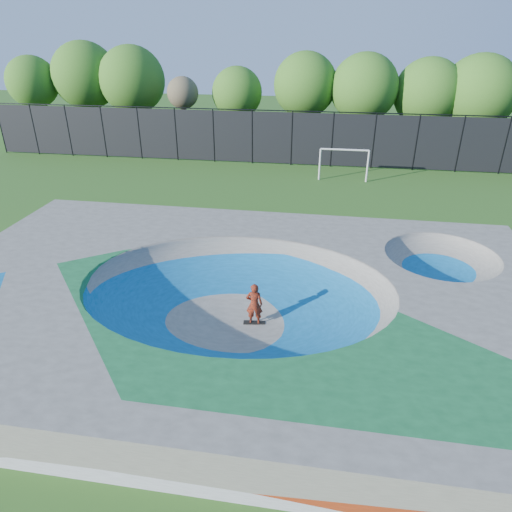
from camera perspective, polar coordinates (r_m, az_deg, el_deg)
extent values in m
plane|color=#285417|center=(16.66, -2.31, -7.93)|extent=(120.00, 120.00, 0.00)
cube|color=gray|center=(16.24, -2.36, -5.76)|extent=(22.00, 14.00, 1.50)
imported|color=red|center=(16.00, -0.21, -6.04)|extent=(0.61, 0.42, 1.61)
cube|color=black|center=(16.43, -0.21, -8.34)|extent=(0.80, 0.30, 0.05)
cylinder|color=silver|center=(32.08, 7.97, 11.27)|extent=(0.12, 0.12, 2.13)
cylinder|color=silver|center=(32.19, 13.77, 10.82)|extent=(0.12, 0.12, 2.13)
cylinder|color=silver|center=(31.83, 11.04, 12.91)|extent=(3.20, 0.12, 0.12)
cylinder|color=black|center=(44.27, -29.26, 13.73)|extent=(0.09, 0.09, 4.00)
cylinder|color=black|center=(42.52, -25.96, 14.01)|extent=(0.09, 0.09, 4.00)
cylinder|color=black|center=(40.92, -22.38, 14.27)|extent=(0.09, 0.09, 4.00)
cylinder|color=black|center=(39.47, -18.52, 14.48)|extent=(0.09, 0.09, 4.00)
cylinder|color=black|center=(38.21, -14.37, 14.64)|extent=(0.09, 0.09, 4.00)
cylinder|color=black|center=(37.15, -9.96, 14.72)|extent=(0.09, 0.09, 4.00)
cylinder|color=black|center=(36.31, -5.31, 14.72)|extent=(0.09, 0.09, 4.00)
cylinder|color=black|center=(35.69, -0.48, 14.62)|extent=(0.09, 0.09, 4.00)
cylinder|color=black|center=(35.33, 4.48, 14.42)|extent=(0.09, 0.09, 4.00)
cylinder|color=black|center=(35.21, 9.50, 14.11)|extent=(0.09, 0.09, 4.00)
cylinder|color=black|center=(35.36, 14.49, 13.69)|extent=(0.09, 0.09, 4.00)
cylinder|color=black|center=(35.75, 19.39, 13.19)|extent=(0.09, 0.09, 4.00)
cylinder|color=black|center=(36.39, 24.14, 12.61)|extent=(0.09, 0.09, 4.00)
cylinder|color=black|center=(37.26, 28.66, 11.97)|extent=(0.09, 0.09, 4.00)
cube|color=black|center=(35.33, 4.48, 14.42)|extent=(48.00, 0.03, 3.80)
cylinder|color=black|center=(34.96, 4.60, 17.62)|extent=(48.00, 0.08, 0.08)
cylinder|color=#412920|center=(47.51, -25.33, 14.93)|extent=(0.44, 0.44, 3.52)
sphere|color=#31661A|center=(47.08, -26.18, 18.95)|extent=(4.41, 4.41, 4.41)
cylinder|color=#412920|center=(46.36, -19.79, 15.63)|extent=(0.44, 0.44, 3.50)
sphere|color=#31661A|center=(45.87, -20.58, 20.38)|extent=(5.75, 5.75, 5.75)
cylinder|color=#412920|center=(44.46, -14.66, 15.71)|extent=(0.44, 0.44, 3.23)
sphere|color=#31661A|center=(43.95, -15.25, 20.50)|extent=(5.70, 5.70, 5.70)
cylinder|color=#412920|center=(40.99, -8.86, 15.55)|extent=(0.44, 0.44, 3.51)
sphere|color=brown|center=(40.55, -9.15, 19.51)|extent=(2.60, 2.60, 2.60)
cylinder|color=#412920|center=(41.34, -2.30, 15.53)|extent=(0.44, 0.44, 2.95)
sphere|color=#31661A|center=(40.86, -2.38, 19.75)|extent=(4.23, 4.23, 4.23)
cylinder|color=#412920|center=(40.28, 5.92, 15.42)|extent=(0.44, 0.44, 3.36)
sphere|color=#31661A|center=(39.74, 6.17, 20.52)|extent=(5.13, 5.13, 5.13)
cylinder|color=#412920|center=(39.84, 12.83, 14.68)|extent=(0.44, 0.44, 3.20)
sphere|color=#31661A|center=(39.29, 13.39, 19.79)|extent=(5.30, 5.30, 5.30)
cylinder|color=#412920|center=(40.98, 19.92, 13.87)|extent=(0.44, 0.44, 2.87)
sphere|color=#31661A|center=(40.45, 20.70, 18.57)|extent=(5.30, 5.30, 5.30)
cylinder|color=#412920|center=(41.70, 25.07, 13.10)|extent=(0.44, 0.44, 2.76)
sphere|color=#31661A|center=(41.16, 26.06, 17.86)|extent=(5.79, 5.79, 5.79)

